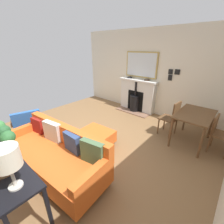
{
  "coord_description": "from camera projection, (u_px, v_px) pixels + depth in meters",
  "views": [
    {
      "loc": [
        1.69,
        2.41,
        2.13
      ],
      "look_at": [
        -0.68,
        0.35,
        0.76
      ],
      "focal_mm": 24.22,
      "sensor_mm": 36.0,
      "label": 1
    }
  ],
  "objects": [
    {
      "name": "ground_plane",
      "position": [
        81.0,
        147.0,
        3.47
      ],
      "size": [
        5.85,
        5.33,
        0.01
      ],
      "primitive_type": "cube",
      "color": "olive"
    },
    {
      "name": "wall_left",
      "position": [
        149.0,
        73.0,
        4.96
      ],
      "size": [
        0.12,
        5.33,
        2.66
      ],
      "primitive_type": "cube",
      "color": "silver",
      "rests_on": "ground"
    },
    {
      "name": "fireplace",
      "position": [
        137.0,
        97.0,
        5.29
      ],
      "size": [
        0.58,
        1.34,
        1.11
      ],
      "color": "brown",
      "rests_on": "ground"
    },
    {
      "name": "mirror_over_mantel",
      "position": [
        141.0,
        65.0,
        4.95
      ],
      "size": [
        0.04,
        1.15,
        0.81
      ],
      "color": "tan"
    },
    {
      "name": "mantel_bowl_near",
      "position": [
        130.0,
        77.0,
        5.28
      ],
      "size": [
        0.16,
        0.16,
        0.04
      ],
      "color": "black",
      "rests_on": "fireplace"
    },
    {
      "name": "mantel_bowl_far",
      "position": [
        147.0,
        80.0,
        4.88
      ],
      "size": [
        0.17,
        0.17,
        0.04
      ],
      "color": "#47382D",
      "rests_on": "fireplace"
    },
    {
      "name": "sofa",
      "position": [
        55.0,
        154.0,
        2.69
      ],
      "size": [
        0.99,
        2.15,
        0.83
      ],
      "color": "#B2B2B7",
      "rests_on": "ground"
    },
    {
      "name": "ottoman",
      "position": [
        95.0,
        137.0,
        3.44
      ],
      "size": [
        0.72,
        0.78,
        0.36
      ],
      "color": "#B2B2B7",
      "rests_on": "ground"
    },
    {
      "name": "armchair_accent",
      "position": [
        27.0,
        121.0,
        3.72
      ],
      "size": [
        0.8,
        0.73,
        0.75
      ],
      "color": "#4C3321",
      "rests_on": "ground"
    },
    {
      "name": "table_lamp_far_end",
      "position": [
        7.0,
        159.0,
        1.43
      ],
      "size": [
        0.25,
        0.25,
        0.49
      ],
      "color": "beige",
      "rests_on": "console_table"
    },
    {
      "name": "dining_table",
      "position": [
        194.0,
        118.0,
        3.4
      ],
      "size": [
        1.09,
        0.71,
        0.75
      ],
      "color": "brown",
      "rests_on": "ground"
    },
    {
      "name": "dining_chair_near_fireplace",
      "position": [
        172.0,
        116.0,
        3.74
      ],
      "size": [
        0.43,
        0.43,
        0.92
      ],
      "color": "brown",
      "rests_on": "ground"
    },
    {
      "name": "dining_chair_by_back_wall",
      "position": [
        218.0,
        131.0,
        3.17
      ],
      "size": [
        0.42,
        0.42,
        0.82
      ],
      "color": "brown",
      "rests_on": "ground"
    },
    {
      "name": "photo_gallery_row",
      "position": [
        173.0,
        74.0,
        4.39
      ],
      "size": [
        0.02,
        0.32,
        0.34
      ],
      "color": "black"
    }
  ]
}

